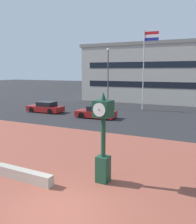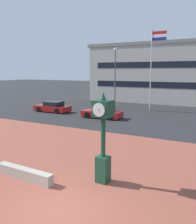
# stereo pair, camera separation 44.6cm
# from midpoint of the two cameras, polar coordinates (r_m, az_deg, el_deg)

# --- Properties ---
(ground_plane) EXTENTS (200.00, 200.00, 0.00)m
(ground_plane) POSITION_cam_midpoint_polar(r_m,az_deg,el_deg) (9.64, -10.33, -21.44)
(ground_plane) COLOR #262628
(plaza_brick_paving) EXTENTS (44.00, 15.02, 0.01)m
(plaza_brick_paving) POSITION_cam_midpoint_polar(r_m,az_deg,el_deg) (12.31, -0.33, -14.10)
(plaza_brick_paving) COLOR brown
(plaza_brick_paving) RESTS_ON ground
(planter_wall) EXTENTS (3.21, 0.49, 0.50)m
(planter_wall) POSITION_cam_midpoint_polar(r_m,az_deg,el_deg) (12.15, -17.92, -13.66)
(planter_wall) COLOR #ADA393
(planter_wall) RESTS_ON ground
(street_clock) EXTENTS (0.75, 0.84, 4.04)m
(street_clock) POSITION_cam_midpoint_polar(r_m,az_deg,el_deg) (10.83, 0.02, -5.66)
(street_clock) COLOR #19422D
(street_clock) RESTS_ON ground
(car_street_mid) EXTENTS (4.28, 2.02, 1.28)m
(car_street_mid) POSITION_cam_midpoint_polar(r_m,az_deg,el_deg) (26.07, -0.89, -0.14)
(car_street_mid) COLOR maroon
(car_street_mid) RESTS_ON ground
(car_street_far) EXTENTS (4.38, 2.00, 1.28)m
(car_street_far) POSITION_cam_midpoint_polar(r_m,az_deg,el_deg) (30.41, -12.40, 1.02)
(car_street_far) COLOR maroon
(car_street_far) RESTS_ON ground
(flagpole_primary) EXTENTS (1.79, 0.14, 9.83)m
(flagpole_primary) POSITION_cam_midpoint_polar(r_m,az_deg,el_deg) (31.32, 10.45, 11.08)
(flagpole_primary) COLOR silver
(flagpole_primary) RESTS_ON ground
(civic_building) EXTENTS (31.34, 10.71, 9.20)m
(civic_building) POSITION_cam_midpoint_polar(r_m,az_deg,el_deg) (41.78, 18.58, 8.56)
(civic_building) COLOR #B2ADA3
(civic_building) RESTS_ON ground
(street_lamp_post) EXTENTS (0.36, 0.36, 7.74)m
(street_lamp_post) POSITION_cam_midpoint_polar(r_m,az_deg,el_deg) (31.80, 1.92, 8.97)
(street_lamp_post) COLOR #4C4C51
(street_lamp_post) RESTS_ON ground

